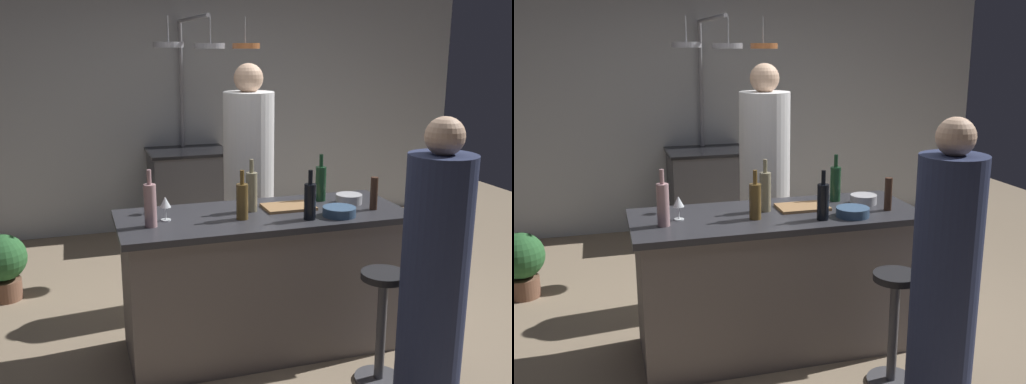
# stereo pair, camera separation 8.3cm
# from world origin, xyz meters

# --- Properties ---
(ground_plane) EXTENTS (9.00, 9.00, 0.00)m
(ground_plane) POSITION_xyz_m (0.00, 0.00, 0.00)
(ground_plane) COLOR gray
(back_wall) EXTENTS (6.40, 0.16, 2.60)m
(back_wall) POSITION_xyz_m (0.00, 2.85, 1.30)
(back_wall) COLOR #B2B7BC
(back_wall) RESTS_ON ground_plane
(kitchen_island) EXTENTS (1.80, 0.72, 0.90)m
(kitchen_island) POSITION_xyz_m (0.00, 0.00, 0.45)
(kitchen_island) COLOR slate
(kitchen_island) RESTS_ON ground_plane
(stove_range) EXTENTS (0.80, 0.64, 0.89)m
(stove_range) POSITION_xyz_m (0.00, 2.45, 0.45)
(stove_range) COLOR #47474C
(stove_range) RESTS_ON ground_plane
(chef) EXTENTS (0.38, 0.38, 1.79)m
(chef) POSITION_xyz_m (0.15, 0.80, 0.83)
(chef) COLOR white
(chef) RESTS_ON ground_plane
(bar_stool_right) EXTENTS (0.28, 0.28, 0.68)m
(bar_stool_right) POSITION_xyz_m (0.51, -0.62, 0.38)
(bar_stool_right) COLOR #4C4C51
(bar_stool_right) RESTS_ON ground_plane
(guest_right) EXTENTS (0.34, 0.34, 1.59)m
(guest_right) POSITION_xyz_m (0.59, -0.97, 0.74)
(guest_right) COLOR #262D4C
(guest_right) RESTS_ON ground_plane
(overhead_pot_rack) EXTENTS (0.89, 1.30, 2.17)m
(overhead_pot_rack) POSITION_xyz_m (0.01, 1.97, 1.69)
(overhead_pot_rack) COLOR gray
(overhead_pot_rack) RESTS_ON ground_plane
(potted_plant) EXTENTS (0.36, 0.36, 0.52)m
(potted_plant) POSITION_xyz_m (-1.68, 1.28, 0.30)
(potted_plant) COLOR brown
(potted_plant) RESTS_ON ground_plane
(cutting_board) EXTENTS (0.32, 0.22, 0.02)m
(cutting_board) POSITION_xyz_m (0.19, 0.06, 0.91)
(cutting_board) COLOR #997047
(cutting_board) RESTS_ON kitchen_island
(pepper_mill) EXTENTS (0.05, 0.05, 0.21)m
(pepper_mill) POSITION_xyz_m (0.70, -0.13, 1.01)
(pepper_mill) COLOR #382319
(pepper_mill) RESTS_ON kitchen_island
(wine_bottle_amber) EXTENTS (0.07, 0.07, 0.30)m
(wine_bottle_amber) POSITION_xyz_m (-0.16, -0.08, 1.01)
(wine_bottle_amber) COLOR brown
(wine_bottle_amber) RESTS_ON kitchen_island
(wine_bottle_white) EXTENTS (0.07, 0.07, 0.33)m
(wine_bottle_white) POSITION_xyz_m (-0.06, 0.07, 1.03)
(wine_bottle_white) COLOR gray
(wine_bottle_white) RESTS_ON kitchen_island
(wine_bottle_green) EXTENTS (0.07, 0.07, 0.32)m
(wine_bottle_green) POSITION_xyz_m (0.46, 0.18, 1.02)
(wine_bottle_green) COLOR #193D23
(wine_bottle_green) RESTS_ON kitchen_island
(wine_bottle_rose) EXTENTS (0.07, 0.07, 0.33)m
(wine_bottle_rose) POSITION_xyz_m (-0.70, -0.07, 1.03)
(wine_bottle_rose) COLOR #B78C8E
(wine_bottle_rose) RESTS_ON kitchen_island
(wine_bottle_dark) EXTENTS (0.07, 0.07, 0.30)m
(wine_bottle_dark) POSITION_xyz_m (0.22, -0.21, 1.02)
(wine_bottle_dark) COLOR black
(wine_bottle_dark) RESTS_ON kitchen_island
(wine_glass_by_chef) EXTENTS (0.07, 0.07, 0.15)m
(wine_glass_by_chef) POSITION_xyz_m (-0.60, 0.03, 1.01)
(wine_glass_by_chef) COLOR silver
(wine_glass_by_chef) RESTS_ON kitchen_island
(wine_glass_near_right_guest) EXTENTS (0.07, 0.07, 0.15)m
(wine_glass_near_right_guest) POSITION_xyz_m (-0.68, 0.20, 1.01)
(wine_glass_near_right_guest) COLOR silver
(wine_glass_near_right_guest) RESTS_ON kitchen_island
(mixing_bowl_blue) EXTENTS (0.20, 0.20, 0.06)m
(mixing_bowl_blue) POSITION_xyz_m (0.43, -0.20, 0.93)
(mixing_bowl_blue) COLOR #334C6B
(mixing_bowl_blue) RESTS_ON kitchen_island
(mixing_bowl_steel) EXTENTS (0.17, 0.17, 0.06)m
(mixing_bowl_steel) POSITION_xyz_m (0.62, 0.06, 0.93)
(mixing_bowl_steel) COLOR #B7B7BC
(mixing_bowl_steel) RESTS_ON kitchen_island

